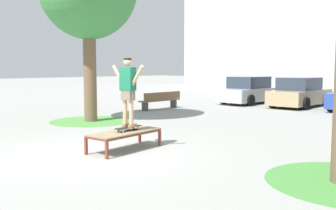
# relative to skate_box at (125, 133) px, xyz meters

# --- Properties ---
(ground_plane) EXTENTS (120.00, 120.00, 0.00)m
(ground_plane) POSITION_rel_skate_box_xyz_m (-0.17, -0.62, -0.41)
(ground_plane) COLOR #999993
(skate_box) EXTENTS (0.98, 1.98, 0.46)m
(skate_box) POSITION_rel_skate_box_xyz_m (0.00, 0.00, 0.00)
(skate_box) COLOR brown
(skate_box) RESTS_ON ground
(skateboard) EXTENTS (0.32, 0.82, 0.09)m
(skateboard) POSITION_rel_skate_box_xyz_m (-0.01, 0.13, 0.12)
(skateboard) COLOR black
(skateboard) RESTS_ON skate_box
(skater) EXTENTS (1.00, 0.33, 1.69)m
(skater) POSITION_rel_skate_box_xyz_m (-0.02, 0.13, 1.12)
(skater) COLOR tan
(skater) RESTS_ON skateboard
(grass_patch_near_left) EXTENTS (3.05, 3.05, 0.01)m
(grass_patch_near_left) POSITION_rel_skate_box_xyz_m (-4.82, 2.25, -0.41)
(grass_patch_near_left) COLOR #519342
(grass_patch_near_left) RESTS_ON ground
(car_silver) EXTENTS (1.93, 4.21, 1.50)m
(car_silver) POSITION_rel_skate_box_xyz_m (-4.49, 12.48, 0.28)
(car_silver) COLOR #B7BABF
(car_silver) RESTS_ON ground
(car_tan) EXTENTS (2.03, 4.26, 1.50)m
(car_tan) POSITION_rel_skate_box_xyz_m (-1.68, 12.73, 0.28)
(car_tan) COLOR tan
(car_tan) RESTS_ON ground
(park_bench) EXTENTS (0.46, 2.40, 0.83)m
(park_bench) POSITION_rel_skate_box_xyz_m (-5.90, 6.92, 0.03)
(park_bench) COLOR brown
(park_bench) RESTS_ON ground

